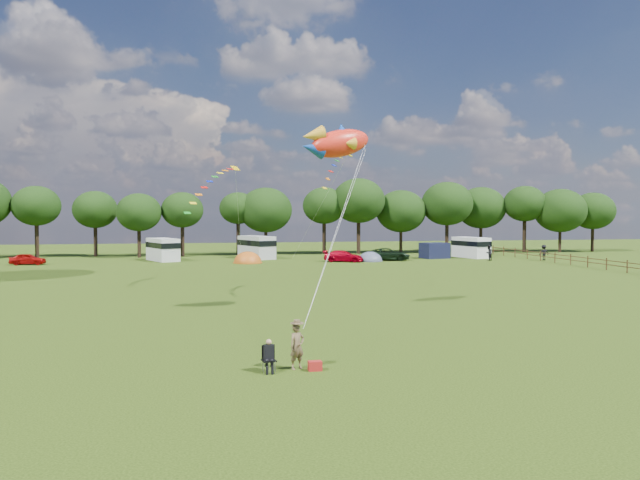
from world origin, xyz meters
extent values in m
plane|color=black|center=(0.00, 0.00, 0.00)|extent=(180.00, 180.00, 0.00)
cylinder|color=black|center=(-26.90, 55.70, 2.13)|extent=(0.49, 0.49, 4.25)
ellipsoid|color=black|center=(-26.90, 55.70, 6.45)|extent=(5.86, 5.86, 4.98)
cylinder|color=black|center=(-20.03, 56.31, 1.95)|extent=(0.47, 0.47, 3.90)
ellipsoid|color=black|center=(-20.03, 56.31, 6.00)|extent=(5.58, 5.58, 4.74)
cylinder|color=black|center=(-14.36, 53.27, 1.78)|extent=(0.44, 0.44, 3.56)
ellipsoid|color=black|center=(-14.36, 53.27, 5.64)|extent=(5.56, 5.56, 4.73)
cylinder|color=black|center=(-9.09, 54.23, 1.98)|extent=(0.47, 0.47, 3.95)
ellipsoid|color=black|center=(-9.09, 54.23, 5.95)|extent=(5.33, 5.33, 4.53)
cylinder|color=black|center=(-1.92, 56.03, 2.17)|extent=(0.50, 0.50, 4.33)
ellipsoid|color=black|center=(-1.92, 56.03, 6.19)|extent=(4.95, 4.95, 4.21)
cylinder|color=black|center=(1.70, 55.56, 1.66)|extent=(0.43, 0.43, 3.31)
ellipsoid|color=black|center=(1.70, 55.56, 5.95)|extent=(7.03, 7.03, 5.98)
cylinder|color=black|center=(9.66, 55.80, 2.18)|extent=(0.50, 0.50, 4.36)
ellipsoid|color=black|center=(9.66, 55.80, 6.56)|extent=(5.84, 5.84, 4.97)
cylinder|color=black|center=(14.25, 54.92, 2.27)|extent=(0.51, 0.51, 4.55)
ellipsoid|color=black|center=(14.25, 54.92, 7.23)|extent=(7.15, 7.15, 6.08)
cylinder|color=black|center=(20.49, 55.63, 1.61)|extent=(0.42, 0.42, 3.21)
ellipsoid|color=black|center=(20.49, 55.63, 5.80)|extent=(6.90, 6.90, 5.86)
cylinder|color=black|center=(26.98, 54.96, 2.09)|extent=(0.48, 0.48, 4.17)
ellipsoid|color=black|center=(26.98, 54.96, 6.86)|extent=(7.16, 7.16, 6.09)
cylinder|color=black|center=(32.97, 56.89, 1.83)|extent=(0.45, 0.45, 3.66)
ellipsoid|color=black|center=(32.97, 56.89, 6.31)|extent=(7.05, 7.05, 5.99)
cylinder|color=black|center=(38.41, 54.37, 2.32)|extent=(0.52, 0.52, 4.65)
ellipsoid|color=black|center=(38.41, 54.37, 6.88)|extent=(5.96, 5.96, 5.06)
cylinder|color=black|center=(43.16, 53.04, 1.59)|extent=(0.42, 0.42, 3.19)
ellipsoid|color=black|center=(43.16, 53.04, 5.89)|extent=(7.23, 7.23, 6.14)
cylinder|color=black|center=(48.55, 53.44, 1.76)|extent=(0.44, 0.44, 3.52)
ellipsoid|color=black|center=(48.55, 53.44, 5.86)|extent=(6.22, 6.22, 5.28)
cylinder|color=#472D19|center=(32.00, 24.00, 0.60)|extent=(0.12, 0.12, 1.20)
cylinder|color=#472D19|center=(32.00, 22.50, 0.95)|extent=(0.08, 3.00, 0.08)
cylinder|color=#472D19|center=(32.00, 22.50, 0.55)|extent=(0.08, 3.00, 0.08)
cylinder|color=#472D19|center=(32.00, 27.00, 0.60)|extent=(0.12, 0.12, 1.20)
cylinder|color=#472D19|center=(32.00, 25.50, 0.95)|extent=(0.08, 3.00, 0.08)
cylinder|color=#472D19|center=(32.00, 25.50, 0.55)|extent=(0.08, 3.00, 0.08)
cylinder|color=#472D19|center=(32.00, 30.00, 0.60)|extent=(0.12, 0.12, 1.20)
cylinder|color=#472D19|center=(32.00, 28.50, 0.95)|extent=(0.08, 3.00, 0.08)
cylinder|color=#472D19|center=(32.00, 28.50, 0.55)|extent=(0.08, 3.00, 0.08)
cylinder|color=#472D19|center=(32.00, 33.00, 0.60)|extent=(0.12, 0.12, 1.20)
cylinder|color=#472D19|center=(32.00, 31.50, 0.95)|extent=(0.08, 3.00, 0.08)
cylinder|color=#472D19|center=(32.00, 31.50, 0.55)|extent=(0.08, 3.00, 0.08)
cylinder|color=#472D19|center=(32.00, 36.00, 0.60)|extent=(0.12, 0.12, 1.20)
cylinder|color=#472D19|center=(32.00, 34.50, 0.95)|extent=(0.08, 3.00, 0.08)
cylinder|color=#472D19|center=(32.00, 34.50, 0.55)|extent=(0.08, 3.00, 0.08)
cylinder|color=#472D19|center=(32.00, 39.00, 0.60)|extent=(0.12, 0.12, 1.20)
cylinder|color=#472D19|center=(32.00, 37.50, 0.95)|extent=(0.08, 3.00, 0.08)
cylinder|color=#472D19|center=(32.00, 37.50, 0.55)|extent=(0.08, 3.00, 0.08)
cylinder|color=#472D19|center=(32.00, 42.00, 0.60)|extent=(0.12, 0.12, 1.20)
cylinder|color=#472D19|center=(32.00, 40.50, 0.95)|extent=(0.08, 3.00, 0.08)
cylinder|color=#472D19|center=(32.00, 40.50, 0.55)|extent=(0.08, 3.00, 0.08)
cylinder|color=#472D19|center=(32.00, 45.00, 0.60)|extent=(0.12, 0.12, 1.20)
cylinder|color=#472D19|center=(32.00, 43.50, 0.95)|extent=(0.08, 3.00, 0.08)
cylinder|color=#472D19|center=(32.00, 43.50, 0.55)|extent=(0.08, 3.00, 0.08)
cylinder|color=#472D19|center=(32.00, 48.00, 0.60)|extent=(0.12, 0.12, 1.20)
cylinder|color=#472D19|center=(32.00, 46.50, 0.95)|extent=(0.08, 3.00, 0.08)
cylinder|color=#472D19|center=(32.00, 46.50, 0.55)|extent=(0.08, 3.00, 0.08)
cylinder|color=#472D19|center=(32.00, 51.00, 0.60)|extent=(0.12, 0.12, 1.20)
cylinder|color=#472D19|center=(32.00, 49.50, 0.95)|extent=(0.08, 3.00, 0.08)
cylinder|color=#472D19|center=(32.00, 49.50, 0.55)|extent=(0.08, 3.00, 0.08)
imported|color=#A10907|center=(-25.02, 44.08, 0.62)|extent=(3.73, 1.51, 1.24)
imported|color=#AB0014|center=(9.13, 41.80, 0.64)|extent=(4.66, 3.22, 1.29)
imported|color=black|center=(14.75, 42.90, 0.71)|extent=(5.67, 3.70, 1.42)
cube|color=silver|center=(-11.14, 47.23, 1.31)|extent=(4.13, 5.68, 2.61)
cube|color=black|center=(-11.14, 47.23, 1.84)|extent=(4.22, 5.79, 0.62)
cylinder|color=black|center=(-10.48, 45.72, 0.37)|extent=(0.78, 0.54, 0.73)
cylinder|color=black|center=(-11.80, 48.73, 0.37)|extent=(0.78, 0.54, 0.73)
cube|color=#BBBABD|center=(-0.13, 48.73, 1.37)|extent=(4.36, 5.97, 2.75)
cube|color=black|center=(-0.13, 48.73, 1.93)|extent=(4.45, 6.09, 0.65)
cylinder|color=black|center=(0.57, 47.15, 0.39)|extent=(0.82, 0.57, 0.77)
cylinder|color=black|center=(-0.83, 50.32, 0.39)|extent=(0.82, 0.57, 0.77)
cube|color=white|center=(26.25, 45.40, 1.27)|extent=(3.33, 5.45, 2.54)
cube|color=black|center=(26.25, 45.40, 1.79)|extent=(3.39, 5.56, 0.60)
cylinder|color=black|center=(26.64, 43.85, 0.36)|extent=(0.76, 0.43, 0.71)
cylinder|color=black|center=(25.86, 46.95, 0.36)|extent=(0.76, 0.43, 0.71)
ellipsoid|color=#B95615|center=(-1.69, 42.13, 0.02)|extent=(3.10, 3.56, 2.54)
cylinder|color=#B95615|center=(-1.69, 42.13, 0.04)|extent=(3.25, 3.25, 0.08)
ellipsoid|color=#4A5063|center=(12.36, 42.17, 0.02)|extent=(2.79, 3.21, 2.18)
cylinder|color=#4A5063|center=(12.36, 42.17, 0.04)|extent=(2.93, 2.93, 0.08)
cube|color=black|center=(21.36, 45.14, 0.95)|extent=(3.45, 3.00, 1.89)
imported|color=brown|center=(-3.39, -5.43, 0.81)|extent=(0.70, 0.60, 1.62)
cylinder|color=#99999E|center=(-4.62, -5.90, 0.21)|extent=(0.02, 0.02, 0.41)
cylinder|color=#99999E|center=(-4.22, -5.90, 0.21)|extent=(0.02, 0.02, 0.41)
cylinder|color=#99999E|center=(-4.62, -5.51, 0.21)|extent=(0.02, 0.02, 0.41)
cylinder|color=#99999E|center=(-4.22, -5.51, 0.21)|extent=(0.02, 0.02, 0.41)
cube|color=black|center=(-4.42, -5.70, 0.41)|extent=(0.54, 0.52, 0.05)
cube|color=black|center=(-4.42, -5.49, 0.68)|extent=(0.47, 0.12, 0.50)
cube|color=black|center=(-4.42, -5.67, 0.70)|extent=(0.37, 0.27, 0.52)
sphere|color=tan|center=(-4.42, -5.69, 1.06)|extent=(0.20, 0.20, 0.20)
cube|color=#A31C19|center=(-2.80, -5.76, 0.17)|extent=(0.48, 0.32, 0.34)
ellipsoid|color=red|center=(0.82, 6.47, 9.38)|extent=(4.01, 2.29, 2.18)
ellipsoid|color=#FFDA03|center=(0.82, 6.47, 9.21)|extent=(2.51, 1.40, 1.20)
cone|color=gold|center=(-0.78, 6.07, 9.72)|extent=(1.53, 1.25, 1.15)
cone|color=#123F9E|center=(-0.78, 6.07, 9.04)|extent=(1.53, 1.25, 1.15)
cone|color=#123F9E|center=(0.93, 6.49, 10.08)|extent=(1.01, 1.14, 0.98)
sphere|color=white|center=(1.99, 7.17, 9.58)|extent=(0.36, 0.36, 0.36)
sphere|color=black|center=(2.07, 7.25, 9.58)|extent=(0.18, 0.18, 0.18)
cube|color=#DDB009|center=(-4.04, 22.64, 9.10)|extent=(0.80, 0.78, 0.38)
cube|color=red|center=(-4.45, 22.19, 8.99)|extent=(0.58, 0.51, 0.11)
cube|color=orange|center=(-4.85, 21.74, 8.84)|extent=(0.58, 0.51, 0.12)
cube|color=yellow|center=(-5.26, 21.29, 8.61)|extent=(0.58, 0.51, 0.13)
cube|color=#198C1E|center=(-5.66, 20.84, 8.30)|extent=(0.57, 0.50, 0.14)
cube|color=#0C1EB2|center=(-6.07, 20.39, 7.92)|extent=(0.57, 0.50, 0.14)
cube|color=red|center=(-6.47, 19.94, 7.45)|extent=(0.57, 0.50, 0.15)
cube|color=orange|center=(-6.88, 19.49, 6.90)|extent=(0.56, 0.49, 0.16)
cube|color=yellow|center=(-7.28, 19.04, 6.27)|extent=(0.56, 0.49, 0.17)
cube|color=#198C1E|center=(-7.69, 18.59, 5.56)|extent=(0.56, 0.48, 0.18)
cube|color=#D2B300|center=(3.35, 15.15, 9.63)|extent=(0.70, 0.73, 0.34)
cube|color=red|center=(3.04, 14.61, 9.56)|extent=(0.45, 0.54, 0.10)
cube|color=orange|center=(2.72, 14.07, 9.45)|extent=(0.45, 0.53, 0.11)
cube|color=yellow|center=(2.41, 13.53, 9.26)|extent=(0.45, 0.53, 0.11)
cube|color=#198C1E|center=(2.09, 12.99, 8.98)|extent=(0.45, 0.53, 0.12)
cube|color=#0C1EB2|center=(1.78, 12.45, 8.63)|extent=(0.44, 0.53, 0.13)
cube|color=red|center=(1.46, 11.91, 8.20)|extent=(0.44, 0.53, 0.14)
cube|color=orange|center=(1.15, 11.37, 7.69)|extent=(0.43, 0.52, 0.15)
cube|color=yellow|center=(0.83, 10.83, 7.10)|extent=(0.43, 0.52, 0.16)
imported|color=black|center=(26.08, 40.15, 0.92)|extent=(1.05, 0.94, 1.83)
imported|color=black|center=(32.77, 39.61, 0.92)|extent=(1.20, 0.59, 1.83)
camera|label=1|loc=(-6.68, -27.14, 5.55)|focal=35.00mm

